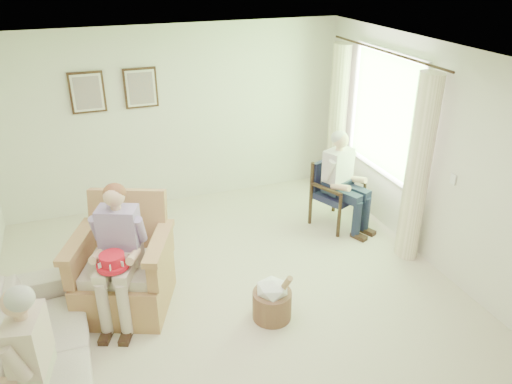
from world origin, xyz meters
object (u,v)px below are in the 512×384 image
person_sofa (24,356)px  hatbox (272,299)px  sofa (37,353)px  person_wicker (120,244)px  wicker_armchair (124,275)px  person_dark (342,175)px  wood_armchair (335,189)px  red_hat (112,262)px

person_sofa → hatbox: size_ratio=2.17×
sofa → person_wicker: person_wicker is taller
wicker_armchair → person_wicker: (-0.00, -0.16, 0.47)m
wicker_armchair → sofa: size_ratio=0.54×
person_dark → person_sofa: bearing=-175.0°
person_wicker → wood_armchair: bearing=41.5°
sofa → person_sofa: bearing=180.0°
wicker_armchair → person_sofa: person_sofa is taller
wicker_armchair → red_hat: wicker_armchair is taller
hatbox → sofa: bearing=-177.5°
sofa → person_dark: (3.83, 1.58, 0.44)m
person_wicker → red_hat: person_wicker is taller
sofa → red_hat: size_ratio=7.17×
wicker_armchair → person_wicker: size_ratio=0.84×
sofa → red_hat: bearing=-55.6°
person_dark → hatbox: person_dark is taller
person_sofa → red_hat: size_ratio=4.16×
person_wicker → person_sofa: size_ratio=1.10×
red_hat → wicker_armchair: bearing=73.7°
wood_armchair → person_dark: bearing=-113.5°
person_wicker → hatbox: 1.64m
wood_armchair → person_wicker: (-2.99, -1.04, 0.36)m
wood_armchair → red_hat: bearing=178.1°
wood_armchair → person_wicker: 3.18m
sofa → person_dark: size_ratio=1.69×
person_wicker → hatbox: person_wicker is taller
wicker_armchair → wood_armchair: bearing=38.8°
person_dark → person_sofa: (-3.83, -2.08, -0.02)m
wood_armchair → sofa: 4.21m
sofa → hatbox: bearing=-87.5°
wicker_armchair → person_dark: bearing=36.1°
person_wicker → person_dark: person_wicker is taller
person_wicker → wicker_armchair: bearing=112.3°
sofa → person_dark: bearing=-67.6°
wicker_armchair → wood_armchair: (2.99, 0.88, 0.11)m
wood_armchair → sofa: wood_armchair is taller
red_hat → person_sofa: bearing=-126.5°
person_dark → red_hat: size_ratio=4.25×
person_wicker → hatbox: bearing=-0.5°
person_dark → wicker_armchair: bearing=170.3°
person_wicker → red_hat: bearing=-96.5°
person_dark → red_hat: 3.27m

